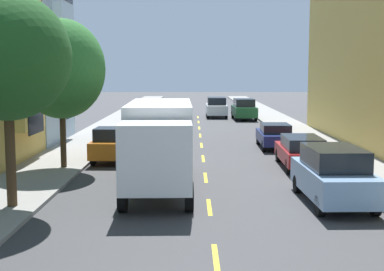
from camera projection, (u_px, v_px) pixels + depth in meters
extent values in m
plane|color=#38383A|center=(202.00, 139.00, 35.86)|extent=(160.00, 160.00, 0.00)
cube|color=gray|center=(89.00, 142.00, 33.88)|extent=(3.20, 120.00, 0.14)
cube|color=gray|center=(316.00, 142.00, 33.85)|extent=(3.20, 120.00, 0.14)
cube|color=yellow|center=(217.00, 259.00, 13.02)|extent=(0.14, 2.20, 0.01)
cube|color=yellow|center=(211.00, 207.00, 17.99)|extent=(0.14, 2.20, 0.01)
cube|color=yellow|center=(207.00, 177.00, 22.95)|extent=(0.14, 2.20, 0.01)
cube|color=yellow|center=(205.00, 158.00, 27.92)|extent=(0.14, 2.20, 0.01)
cube|color=yellow|center=(203.00, 145.00, 32.88)|extent=(0.14, 2.20, 0.01)
cube|color=yellow|center=(202.00, 135.00, 37.84)|extent=(0.14, 2.20, 0.01)
cube|color=yellow|center=(201.00, 128.00, 42.81)|extent=(0.14, 2.20, 0.01)
cube|color=yellow|center=(200.00, 122.00, 47.77)|extent=(0.14, 2.20, 0.01)
cube|color=yellow|center=(199.00, 117.00, 52.74)|extent=(0.14, 2.20, 0.01)
cube|color=#F9D572|center=(29.00, 38.00, 25.82)|extent=(0.55, 3.34, 8.75)
cube|color=#1E232D|center=(38.00, 122.00, 26.30)|extent=(0.04, 2.54, 1.10)
cube|color=#1E232D|center=(35.00, 52.00, 25.90)|extent=(0.04, 2.54, 1.10)
cube|color=#CAE7FE|center=(66.00, 40.00, 33.36)|extent=(0.55, 3.34, 9.20)
cube|color=#1E232D|center=(72.00, 109.00, 33.87)|extent=(0.04, 2.54, 1.10)
cube|color=#1E232D|center=(71.00, 52.00, 33.45)|extent=(0.04, 2.54, 1.10)
cylinder|color=#47331E|center=(12.00, 156.00, 17.42)|extent=(0.32, 0.32, 3.28)
ellipsoid|color=#1E4C1E|center=(8.00, 56.00, 17.05)|extent=(4.06, 4.06, 4.06)
cylinder|color=#47331E|center=(65.00, 137.00, 24.52)|extent=(0.26, 0.26, 2.77)
ellipsoid|color=#2D6B2D|center=(63.00, 69.00, 24.16)|extent=(3.92, 3.92, 4.45)
cube|color=white|center=(162.00, 135.00, 21.37)|extent=(2.54, 6.13, 2.60)
cube|color=white|center=(157.00, 157.00, 17.24)|extent=(2.35, 1.95, 2.20)
cube|color=black|center=(156.00, 146.00, 16.29)|extent=(2.02, 0.13, 0.97)
cube|color=black|center=(164.00, 161.00, 24.49)|extent=(2.40, 0.22, 0.24)
cylinder|color=black|center=(124.00, 197.00, 17.32)|extent=(0.30, 0.97, 0.96)
cylinder|color=black|center=(191.00, 197.00, 17.36)|extent=(0.30, 0.97, 0.96)
cylinder|color=black|center=(139.00, 164.00, 23.35)|extent=(0.30, 0.97, 0.96)
cylinder|color=black|center=(188.00, 164.00, 23.40)|extent=(0.30, 0.97, 0.96)
cylinder|color=black|center=(137.00, 169.00, 22.26)|extent=(0.30, 0.97, 0.96)
cylinder|color=black|center=(188.00, 169.00, 22.30)|extent=(0.30, 0.97, 0.96)
cube|color=#194C28|center=(245.00, 111.00, 50.03)|extent=(2.07, 4.85, 0.90)
cube|color=black|center=(245.00, 103.00, 49.94)|extent=(1.78, 2.82, 0.70)
cylinder|color=black|center=(252.00, 115.00, 51.73)|extent=(0.24, 0.67, 0.66)
cylinder|color=black|center=(234.00, 115.00, 51.69)|extent=(0.24, 0.67, 0.66)
cylinder|color=black|center=(257.00, 118.00, 48.49)|extent=(0.24, 0.67, 0.66)
cylinder|color=black|center=(238.00, 118.00, 48.45)|extent=(0.24, 0.67, 0.66)
cube|color=#7A9EC6|center=(335.00, 181.00, 18.40)|extent=(2.05, 4.84, 0.90)
cube|color=black|center=(336.00, 158.00, 18.30)|extent=(1.77, 2.82, 0.70)
cylinder|color=black|center=(345.00, 184.00, 20.09)|extent=(0.23, 0.66, 0.66)
cylinder|color=black|center=(299.00, 184.00, 20.05)|extent=(0.23, 0.66, 0.66)
cylinder|color=black|center=(377.00, 206.00, 16.84)|extent=(0.23, 0.66, 0.66)
cylinder|color=black|center=(321.00, 206.00, 16.81)|extent=(0.23, 0.66, 0.66)
cube|color=#333338|center=(137.00, 128.00, 36.69)|extent=(1.76, 4.01, 0.62)
cube|color=black|center=(138.00, 119.00, 37.10)|extent=(1.54, 1.69, 0.55)
cylinder|color=black|center=(123.00, 135.00, 35.39)|extent=(0.22, 0.66, 0.66)
cylinder|color=black|center=(147.00, 135.00, 35.37)|extent=(0.22, 0.66, 0.66)
cylinder|color=black|center=(128.00, 130.00, 38.09)|extent=(0.22, 0.66, 0.66)
cylinder|color=black|center=(150.00, 130.00, 38.08)|extent=(0.22, 0.66, 0.66)
cube|color=#AD1E1E|center=(302.00, 154.00, 25.23)|extent=(1.93, 4.74, 0.62)
cube|color=black|center=(304.00, 143.00, 24.79)|extent=(1.67, 2.86, 0.55)
cylinder|color=black|center=(312.00, 155.00, 26.83)|extent=(0.24, 0.67, 0.66)
cylinder|color=black|center=(280.00, 155.00, 26.87)|extent=(0.24, 0.67, 0.66)
cylinder|color=black|center=(327.00, 167.00, 23.66)|extent=(0.24, 0.67, 0.66)
cylinder|color=black|center=(290.00, 167.00, 23.70)|extent=(0.24, 0.67, 0.66)
cube|color=#195B60|center=(151.00, 113.00, 48.30)|extent=(2.05, 5.32, 0.80)
cube|color=black|center=(150.00, 106.00, 47.06)|extent=(1.78, 1.61, 0.60)
cylinder|color=black|center=(139.00, 119.00, 46.57)|extent=(0.23, 0.66, 0.66)
cylinder|color=black|center=(160.00, 120.00, 46.55)|extent=(0.23, 0.66, 0.66)
cylinder|color=black|center=(144.00, 116.00, 50.15)|extent=(0.23, 0.66, 0.66)
cylinder|color=black|center=(163.00, 116.00, 50.12)|extent=(0.23, 0.66, 0.66)
cube|color=orange|center=(119.00, 145.00, 27.70)|extent=(2.14, 5.35, 0.80)
cube|color=black|center=(115.00, 134.00, 26.46)|extent=(1.80, 1.63, 0.60)
cylinder|color=black|center=(95.00, 158.00, 25.99)|extent=(0.24, 0.67, 0.66)
cylinder|color=black|center=(132.00, 158.00, 25.94)|extent=(0.24, 0.67, 0.66)
cylinder|color=black|center=(108.00, 148.00, 29.56)|extent=(0.24, 0.67, 0.66)
cylinder|color=black|center=(141.00, 148.00, 29.51)|extent=(0.24, 0.67, 0.66)
cube|color=navy|center=(276.00, 137.00, 31.72)|extent=(1.89, 4.53, 0.60)
cube|color=black|center=(277.00, 128.00, 31.43)|extent=(1.63, 2.19, 0.50)
cylinder|color=black|center=(286.00, 139.00, 33.26)|extent=(0.23, 0.66, 0.66)
cylinder|color=black|center=(260.00, 139.00, 33.30)|extent=(0.23, 0.66, 0.66)
cylinder|color=black|center=(294.00, 146.00, 30.22)|extent=(0.23, 0.66, 0.66)
cylinder|color=black|center=(265.00, 146.00, 30.26)|extent=(0.23, 0.66, 0.66)
cube|color=silver|center=(218.00, 109.00, 52.73)|extent=(1.95, 4.80, 0.90)
cube|color=black|center=(218.00, 101.00, 52.63)|extent=(1.72, 2.78, 0.70)
cylinder|color=black|center=(226.00, 112.00, 54.40)|extent=(0.22, 0.66, 0.66)
cylinder|color=black|center=(208.00, 112.00, 54.40)|extent=(0.22, 0.66, 0.66)
cylinder|color=black|center=(228.00, 115.00, 51.16)|extent=(0.22, 0.66, 0.66)
cylinder|color=black|center=(209.00, 115.00, 51.16)|extent=(0.22, 0.66, 0.66)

